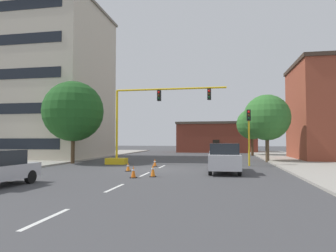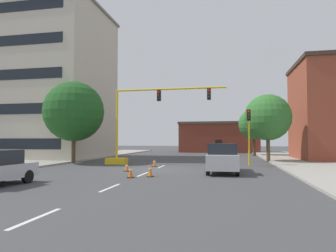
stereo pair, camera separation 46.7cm
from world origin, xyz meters
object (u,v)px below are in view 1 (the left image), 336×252
tree_right_far (252,124)px  traffic_cone_roadside_b (153,171)px  traffic_cone_roadside_c (133,172)px  traffic_signal_gantry (132,138)px  traffic_cone_roadside_a (128,167)px  tree_right_mid (267,118)px  tree_left_near (73,111)px  traffic_cone_roadside_d (155,163)px  traffic_light_pole_right (249,125)px  pickup_truck_silver (224,158)px

tree_right_far → traffic_cone_roadside_b: size_ratio=8.44×
traffic_cone_roadside_c → traffic_cone_roadside_b: bearing=33.9°
traffic_signal_gantry → traffic_cone_roadside_c: traffic_signal_gantry is taller
traffic_cone_roadside_a → traffic_cone_roadside_c: 3.72m
tree_right_mid → traffic_cone_roadside_c: tree_right_mid is taller
traffic_signal_gantry → traffic_cone_roadside_b: 9.47m
tree_left_near → traffic_cone_roadside_d: tree_left_near is taller
tree_left_near → traffic_cone_roadside_d: size_ratio=12.09×
traffic_cone_roadside_b → traffic_cone_roadside_c: 1.22m
traffic_light_pole_right → tree_right_mid: (2.14, 4.64, 0.90)m
tree_right_far → traffic_cone_roadside_c: bearing=-109.5°
traffic_cone_roadside_a → traffic_cone_roadside_c: size_ratio=0.83×
traffic_cone_roadside_b → traffic_cone_roadside_c: traffic_cone_roadside_b is taller
tree_right_mid → traffic_cone_roadside_c: bearing=-124.2°
traffic_cone_roadside_d → tree_left_near: bearing=168.2°
tree_right_mid → traffic_signal_gantry: bearing=-158.4°
traffic_cone_roadside_a → traffic_cone_roadside_d: (1.05, 3.95, 0.02)m
tree_right_far → traffic_cone_roadside_d: 21.40m
pickup_truck_silver → traffic_cone_roadside_a: size_ratio=8.95×
tree_right_mid → traffic_cone_roadside_a: 15.78m
traffic_light_pole_right → traffic_cone_roadside_d: bearing=-165.7°
tree_right_mid → traffic_light_pole_right: bearing=-114.8°
traffic_signal_gantry → traffic_cone_roadside_d: bearing=-34.5°
traffic_cone_roadside_a → pickup_truck_silver: bearing=3.8°
traffic_cone_roadside_d → pickup_truck_silver: bearing=-31.8°
traffic_cone_roadside_a → traffic_light_pole_right: bearing=33.9°
traffic_signal_gantry → traffic_cone_roadside_a: bearing=-75.7°
tree_right_mid → pickup_truck_silver: size_ratio=1.24×
traffic_cone_roadside_c → traffic_cone_roadside_d: (-0.39, 7.38, -0.04)m
tree_right_mid → traffic_cone_roadside_d: size_ratio=10.49×
traffic_light_pole_right → traffic_cone_roadside_b: traffic_light_pole_right is taller
traffic_cone_roadside_d → tree_right_far: bearing=62.7°
pickup_truck_silver → traffic_cone_roadside_d: 6.68m
tree_left_near → traffic_cone_roadside_c: (8.70, -9.11, -4.55)m
tree_right_mid → tree_right_far: 12.06m
pickup_truck_silver → tree_left_near: bearing=159.5°
tree_right_far → traffic_signal_gantry: bearing=-125.5°
traffic_light_pole_right → traffic_cone_roadside_a: (-8.83, -5.92, -3.23)m
tree_right_mid → tree_left_near: tree_left_near is taller
tree_right_far → traffic_cone_roadside_d: (-9.63, -18.67, -4.06)m
tree_right_mid → tree_right_far: bearing=91.4°
tree_right_mid → traffic_cone_roadside_d: tree_right_mid is taller
traffic_cone_roadside_c → tree_right_mid: bearing=55.8°
traffic_cone_roadside_c → pickup_truck_silver: bearing=36.4°
traffic_signal_gantry → traffic_cone_roadside_b: (3.89, -8.41, -1.97)m
pickup_truck_silver → traffic_cone_roadside_c: size_ratio=7.44×
traffic_cone_roadside_c → traffic_cone_roadside_d: bearing=93.0°
tree_left_near → pickup_truck_silver: tree_left_near is taller
tree_right_mid → traffic_cone_roadside_a: tree_right_mid is taller
tree_right_mid → traffic_cone_roadside_b: tree_right_mid is taller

